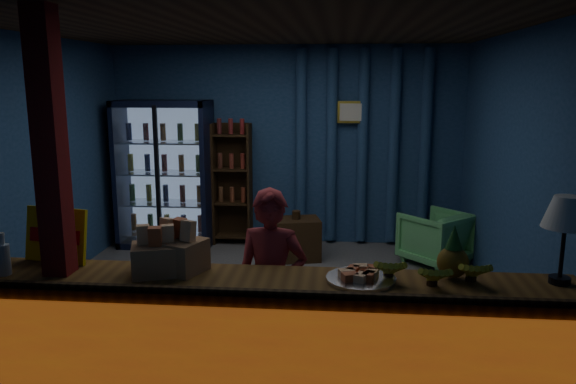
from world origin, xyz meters
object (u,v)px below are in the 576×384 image
Objects in this scene: green_chair at (435,238)px; table_lamp at (566,216)px; pastry_tray at (361,277)px; shopkeeper at (271,288)px.

green_chair is 3.38m from table_lamp.
green_chair is at bearing 72.92° from pastry_tray.
green_chair is 1.28× the size of table_lamp.
table_lamp is (1.81, -0.36, 0.66)m from shopkeeper.
pastry_tray is (-1.01, -3.27, 0.66)m from green_chair.
table_lamp reaches higher than pastry_tray.
shopkeeper is at bearing 144.85° from pastry_tray.
shopkeeper reaches higher than pastry_tray.
green_chair is 1.59× the size of pastry_tray.
shopkeeper is 1.96m from table_lamp.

